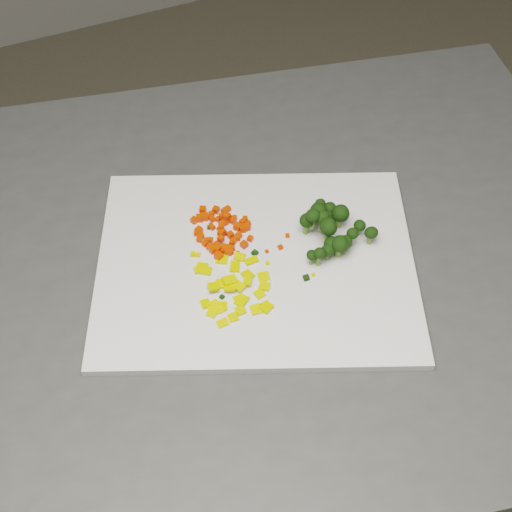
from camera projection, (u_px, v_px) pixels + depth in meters
name	position (u px, v px, depth m)	size (l,w,h in m)	color
ground	(254.00, 506.00, 1.62)	(4.00, 4.00, 0.00)	#726851
counter_block	(230.00, 418.00, 1.27)	(1.07, 0.75, 0.90)	#41403E
cutting_board	(256.00, 264.00, 0.91)	(0.40, 0.31, 0.01)	white
carrot_pile	(221.00, 226.00, 0.93)	(0.09, 0.09, 0.03)	#F22A02
pepper_pile	(231.00, 286.00, 0.87)	(0.10, 0.10, 0.01)	#D9C10B
broccoli_pile	(329.00, 228.00, 0.91)	(0.11, 0.11, 0.05)	black
carrot_cube_0	(235.00, 218.00, 0.95)	(0.01, 0.01, 0.01)	#F22A02
carrot_cube_1	(239.00, 236.00, 0.93)	(0.01, 0.01, 0.01)	#F22A02
carrot_cube_2	(200.00, 239.00, 0.92)	(0.01, 0.01, 0.01)	#F22A02
carrot_cube_3	(222.00, 231.00, 0.93)	(0.01, 0.01, 0.01)	#F22A02
carrot_cube_4	(203.00, 210.00, 0.96)	(0.01, 0.01, 0.01)	#F22A02
carrot_cube_5	(217.00, 249.00, 0.91)	(0.01, 0.01, 0.01)	#F22A02
carrot_cube_6	(216.00, 250.00, 0.91)	(0.01, 0.01, 0.01)	#F22A02
carrot_cube_7	(222.00, 216.00, 0.94)	(0.01, 0.01, 0.01)	#F22A02
carrot_cube_8	(211.00, 226.00, 0.94)	(0.01, 0.01, 0.01)	#F22A02
carrot_cube_9	(250.00, 239.00, 0.92)	(0.01, 0.01, 0.01)	#F22A02
carrot_cube_10	(229.00, 251.00, 0.91)	(0.01, 0.01, 0.01)	#F22A02
carrot_cube_11	(220.00, 249.00, 0.91)	(0.01, 0.01, 0.01)	#F22A02
carrot_cube_12	(232.00, 220.00, 0.94)	(0.01, 0.01, 0.01)	#F22A02
carrot_cube_13	(225.00, 248.00, 0.91)	(0.01, 0.01, 0.01)	#F22A02
carrot_cube_14	(212.00, 219.00, 0.95)	(0.01, 0.01, 0.01)	#F22A02
carrot_cube_15	(197.00, 233.00, 0.93)	(0.01, 0.01, 0.01)	#F22A02
carrot_cube_16	(216.00, 245.00, 0.92)	(0.01, 0.01, 0.01)	#F22A02
carrot_cube_17	(221.00, 226.00, 0.93)	(0.01, 0.01, 0.01)	#F22A02
carrot_cube_18	(210.00, 247.00, 0.92)	(0.01, 0.01, 0.01)	#F22A02
carrot_cube_19	(224.00, 250.00, 0.91)	(0.01, 0.01, 0.01)	#F22A02
carrot_cube_20	(227.00, 220.00, 0.94)	(0.01, 0.01, 0.01)	#F22A02
carrot_cube_21	(200.00, 237.00, 0.93)	(0.01, 0.01, 0.01)	#F22A02
carrot_cube_22	(233.00, 248.00, 0.92)	(0.01, 0.01, 0.01)	#F22A02
carrot_cube_23	(205.00, 215.00, 0.95)	(0.01, 0.01, 0.01)	#F22A02
carrot_cube_24	(211.00, 217.00, 0.95)	(0.01, 0.01, 0.01)	#F22A02
carrot_cube_25	(225.00, 222.00, 0.94)	(0.01, 0.01, 0.01)	#F22A02
carrot_cube_26	(226.00, 249.00, 0.91)	(0.01, 0.01, 0.01)	#F22A02
carrot_cube_27	(218.00, 219.00, 0.95)	(0.01, 0.01, 0.01)	#F22A02
carrot_cube_28	(232.00, 243.00, 0.92)	(0.01, 0.01, 0.01)	#F22A02
carrot_cube_29	(220.00, 233.00, 0.93)	(0.01, 0.01, 0.01)	#F22A02
carrot_cube_30	(224.00, 211.00, 0.95)	(0.01, 0.01, 0.01)	#F22A02
carrot_cube_31	(209.00, 247.00, 0.92)	(0.01, 0.01, 0.01)	#F22A02
carrot_cube_32	(238.00, 227.00, 0.94)	(0.01, 0.01, 0.01)	#F22A02
carrot_cube_33	(206.00, 241.00, 0.92)	(0.01, 0.01, 0.01)	#F22A02
carrot_cube_34	(211.00, 240.00, 0.92)	(0.01, 0.01, 0.01)	#F22A02
carrot_cube_35	(203.00, 216.00, 0.95)	(0.01, 0.01, 0.01)	#F22A02
carrot_cube_36	(194.00, 220.00, 0.94)	(0.01, 0.01, 0.01)	#F22A02
carrot_cube_37	(221.00, 239.00, 0.92)	(0.01, 0.01, 0.01)	#F22A02
carrot_cube_38	(243.00, 222.00, 0.94)	(0.01, 0.01, 0.01)	#F22A02
carrot_cube_39	(205.00, 244.00, 0.92)	(0.01, 0.01, 0.01)	#F22A02
carrot_cube_40	(225.00, 248.00, 0.92)	(0.01, 0.01, 0.01)	#F22A02
carrot_cube_41	(248.00, 223.00, 0.94)	(0.01, 0.01, 0.01)	#F22A02
carrot_cube_42	(212.00, 227.00, 0.94)	(0.01, 0.01, 0.01)	#F22A02
carrot_cube_43	(225.00, 219.00, 0.95)	(0.01, 0.01, 0.01)	#F22A02
carrot_cube_44	(199.00, 230.00, 0.93)	(0.01, 0.01, 0.01)	#F22A02
carrot_cube_45	(244.00, 245.00, 0.92)	(0.01, 0.01, 0.01)	#F22A02
carrot_cube_46	(199.00, 218.00, 0.95)	(0.01, 0.01, 0.01)	#F22A02
carrot_cube_47	(232.00, 220.00, 0.95)	(0.01, 0.01, 0.01)	#F22A02
carrot_cube_48	(245.00, 219.00, 0.95)	(0.01, 0.01, 0.01)	#F22A02
carrot_cube_49	(227.00, 216.00, 0.94)	(0.01, 0.01, 0.01)	#F22A02
carrot_cube_50	(228.00, 252.00, 0.91)	(0.01, 0.01, 0.01)	#F22A02
carrot_cube_51	(230.00, 235.00, 0.93)	(0.01, 0.01, 0.01)	#F22A02
carrot_cube_52	(246.00, 227.00, 0.94)	(0.01, 0.01, 0.01)	#F22A02
carrot_cube_53	(228.00, 209.00, 0.96)	(0.01, 0.01, 0.01)	#F22A02
carrot_cube_54	(234.00, 241.00, 0.92)	(0.01, 0.01, 0.01)	#F22A02
carrot_cube_55	(243.00, 229.00, 0.93)	(0.01, 0.01, 0.01)	#F22A02
carrot_cube_56	(213.00, 250.00, 0.91)	(0.01, 0.01, 0.01)	#F22A02
carrot_cube_57	(211.00, 214.00, 0.95)	(0.01, 0.01, 0.01)	#F22A02
carrot_cube_58	(217.00, 247.00, 0.92)	(0.01, 0.01, 0.01)	#F22A02
carrot_cube_59	(222.00, 233.00, 0.93)	(0.01, 0.01, 0.01)	#F22A02
carrot_cube_60	(216.00, 210.00, 0.96)	(0.01, 0.01, 0.01)	#F22A02
carrot_cube_61	(230.00, 252.00, 0.91)	(0.01, 0.01, 0.01)	#F22A02
carrot_cube_62	(228.00, 248.00, 0.91)	(0.01, 0.01, 0.01)	#F22A02
carrot_cube_63	(221.00, 233.00, 0.92)	(0.01, 0.01, 0.01)	#F22A02
carrot_cube_64	(221.00, 227.00, 0.93)	(0.01, 0.01, 0.01)	#F22A02
carrot_cube_65	(238.00, 238.00, 0.93)	(0.01, 0.01, 0.01)	#F22A02
carrot_cube_66	(219.00, 256.00, 0.90)	(0.01, 0.01, 0.01)	#F22A02
carrot_cube_67	(210.00, 217.00, 0.95)	(0.01, 0.01, 0.01)	#F22A02
carrot_cube_68	(205.00, 217.00, 0.95)	(0.01, 0.01, 0.01)	#F22A02
carrot_cube_69	(203.00, 210.00, 0.96)	(0.01, 0.01, 0.01)	#F22A02
carrot_cube_70	(201.00, 235.00, 0.93)	(0.01, 0.01, 0.01)	#F22A02
pepper_chunk_0	(199.00, 270.00, 0.89)	(0.01, 0.01, 0.00)	#D9C10B
pepper_chunk_1	(202.00, 266.00, 0.90)	(0.01, 0.01, 0.00)	#D9C10B
pepper_chunk_2	(221.00, 284.00, 0.88)	(0.01, 0.01, 0.00)	#D9C10B
pepper_chunk_3	(215.00, 305.00, 0.86)	(0.01, 0.01, 0.00)	#D9C10B
pepper_chunk_4	(248.00, 280.00, 0.88)	(0.02, 0.01, 0.00)	#D9C10B
pepper_chunk_5	(233.00, 317.00, 0.85)	(0.01, 0.01, 0.00)	#D9C10B
pepper_chunk_6	(204.00, 270.00, 0.89)	(0.02, 0.01, 0.00)	#D9C10B
pepper_chunk_7	(212.00, 306.00, 0.86)	(0.01, 0.01, 0.00)	#D9C10B
pepper_chunk_8	(240.00, 310.00, 0.86)	(0.01, 0.01, 0.00)	#D9C10B
pepper_chunk_9	(266.00, 307.00, 0.86)	(0.02, 0.01, 0.00)	#D9C10B
pepper_chunk_10	(259.00, 294.00, 0.87)	(0.01, 0.01, 0.00)	#D9C10B
pepper_chunk_11	(251.00, 261.00, 0.90)	(0.02, 0.01, 0.00)	#D9C10B
pepper_chunk_12	(223.00, 323.00, 0.84)	(0.01, 0.01, 0.00)	#D9C10B
pepper_chunk_13	(242.00, 301.00, 0.86)	(0.02, 0.01, 0.00)	#D9C10B
pepper_chunk_14	(248.00, 275.00, 0.89)	(0.01, 0.01, 0.00)	#D9C10B
pepper_chunk_15	(222.00, 306.00, 0.86)	(0.01, 0.01, 0.00)	#D9C10B
pepper_chunk_16	(230.00, 288.00, 0.87)	(0.01, 0.01, 0.00)	#D9C10B
pepper_chunk_17	(264.00, 286.00, 0.88)	(0.01, 0.01, 0.00)	#D9C10B
pepper_chunk_18	(235.00, 267.00, 0.90)	(0.02, 0.01, 0.00)	#D9C10B
pepper_chunk_19	(256.00, 310.00, 0.86)	(0.01, 0.01, 0.00)	#D9C10B
pepper_chunk_20	(212.00, 312.00, 0.85)	(0.01, 0.01, 0.00)	#D9C10B
pepper_chunk_21	(230.00, 280.00, 0.88)	(0.02, 0.01, 0.00)	#D9C10B
pepper_chunk_22	(264.00, 277.00, 0.89)	(0.01, 0.01, 0.00)	#D9C10B
pepper_chunk_23	(217.00, 310.00, 0.86)	(0.02, 0.01, 0.00)	#D9C10B
pepper_chunk_24	(213.00, 287.00, 0.87)	(0.01, 0.01, 0.00)	#D9C10B
pepper_chunk_25	(267.00, 306.00, 0.86)	(0.01, 0.01, 0.00)	#D9C10B
pepper_chunk_26	(222.00, 259.00, 0.91)	(0.01, 0.01, 0.00)	#D9C10B
pepper_chunk_27	(205.00, 304.00, 0.86)	(0.01, 0.01, 0.00)	#D9C10B
pepper_chunk_28	(228.00, 287.00, 0.88)	(0.01, 0.01, 0.00)	#D9C10B
pepper_chunk_29	(238.00, 286.00, 0.87)	(0.02, 0.01, 0.00)	#D9C10B
pepper_chunk_30	(240.00, 300.00, 0.87)	(0.02, 0.01, 0.00)	#D9C10B
pepper_chunk_31	(240.00, 257.00, 0.91)	(0.01, 0.01, 0.00)	#D9C10B
broccoli_floret_0	(327.00, 253.00, 0.90)	(0.02, 0.02, 0.02)	black
broccoli_floret_1	(351.00, 238.00, 0.91)	(0.02, 0.02, 0.03)	black
broccoli_floret_2	(370.00, 236.00, 0.91)	(0.03, 0.03, 0.03)	black
broccoli_floret_3	(317.00, 214.00, 0.93)	(0.03, 0.03, 0.03)	black
broccoli_floret_4	(344.00, 245.00, 0.90)	(0.03, 0.03, 0.03)	black
broccoli_floret_5	(311.00, 258.00, 0.89)	(0.02, 0.02, 0.02)	black
broccoli_floret_6	(334.00, 220.00, 0.93)	(0.02, 0.02, 0.02)	black
broccoli_floret_7	(306.00, 225.00, 0.92)	(0.03, 0.03, 0.03)	black
broccoli_floret_8	(320.00, 208.00, 0.95)	(0.02, 0.02, 0.03)	black
broccoli_floret_9	(327.00, 220.00, 0.93)	(0.02, 0.02, 0.02)	black
broccoli_floret_10	(359.00, 228.00, 0.92)	(0.02, 0.02, 0.02)	black
broccoli_floret_11	(319.00, 257.00, 0.89)	(0.02, 0.02, 0.03)	black
broccoli_floret_12	(327.00, 230.00, 0.90)	(0.03, 0.03, 0.03)	black
broccoli_floret_13	(339.00, 247.00, 0.90)	(0.03, 0.03, 0.03)	black
broccoli_floret_14	(322.00, 222.00, 0.91)	(0.03, 0.03, 0.03)	black
broccoli_floret_15	(329.00, 211.00, 0.94)	(0.02, 0.02, 0.02)	black
broccoli_floret_16	(312.00, 220.00, 0.91)	(0.03, 0.03, 0.03)	black
broccoli_floret_17	(331.00, 247.00, 0.90)	(0.03, 0.03, 0.03)	black
broccoli_floret_18	(339.00, 217.00, 0.93)	(0.03, 0.03, 0.03)	black
stray_bit_0	(267.00, 251.00, 0.91)	(0.00, 0.00, 0.00)	#F22A02
stray_bit_1	(268.00, 263.00, 0.90)	(0.00, 0.00, 0.00)	#D9C10B
stray_bit_2	(238.00, 253.00, 0.91)	(0.01, 0.01, 0.00)	#F22A02
stray_bit_3	(193.00, 254.00, 0.91)	(0.01, 0.01, 0.00)	#D9C10B
stray_bit_4	(218.00, 229.00, 0.94)	(0.00, 0.00, 0.00)	#F22A02
stray_bit_5	(280.00, 247.00, 0.92)	(0.01, 0.01, 0.00)	#F22A02
stray_bit_6	(236.00, 271.00, 0.89)	(0.00, 0.00, 0.00)	#D9C10B
stray_bit_7	(255.00, 253.00, 0.91)	(0.01, 0.01, 0.00)	black
stray_bit_8	(287.00, 236.00, 0.93)	(0.01, 0.01, 0.00)	#F22A02
stray_bit_9	(306.00, 278.00, 0.89)	(0.01, 0.01, 0.00)	black
stray_bit_10	(209.00, 227.00, 0.94)	(0.01, 0.01, 0.00)	black
stray_bit_11	(222.00, 297.00, 0.87)	(0.01, 0.01, 0.00)	black
stray_bit_12	(313.00, 275.00, 0.89)	(0.00, 0.00, 0.00)	#D9C10B
stray_bit_13	(198.00, 255.00, 0.91)	(0.01, 0.01, 0.00)	#D9C10B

